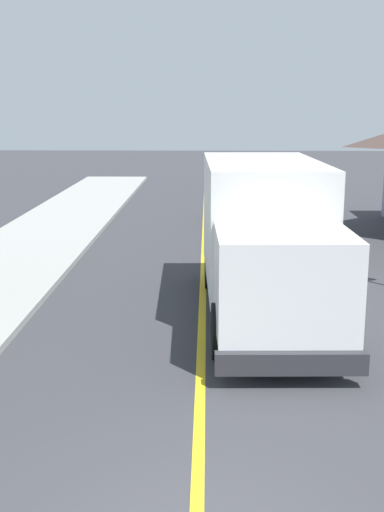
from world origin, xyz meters
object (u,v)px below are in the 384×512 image
Objects in this scene: box_truck at (265,232)px; parked_car_far at (249,179)px; parked_car_mid at (257,200)px; parked_car_near at (286,228)px.

box_truck reaches higher than parked_car_far.
box_truck is 1.63× the size of parked_car_mid.
box_truck reaches higher than parked_car_mid.
box_truck is at bearing -93.54° from parked_car_mid.
parked_car_near is at bearing -85.87° from parked_car_mid.
parked_car_near is 1.00× the size of parked_car_far.
parked_car_mid is at bearing 86.46° from box_truck.
parked_car_far is at bearing 87.47° from box_truck.
parked_car_near is at bearing -88.70° from parked_car_far.
parked_car_mid is 1.00× the size of parked_car_far.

